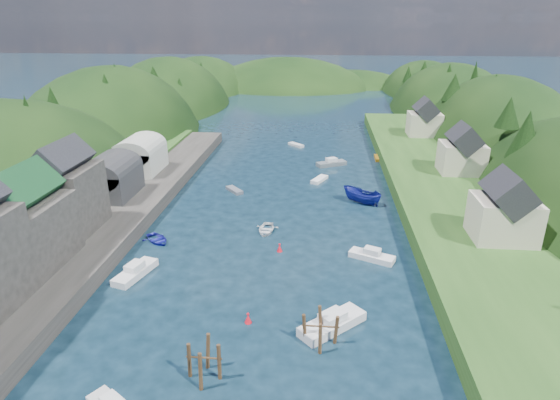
# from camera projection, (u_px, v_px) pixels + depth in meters

# --- Properties ---
(ground) EXTENTS (600.00, 600.00, 0.00)m
(ground) POSITION_uv_depth(u_px,v_px,m) (291.00, 177.00, 85.10)
(ground) COLOR black
(ground) RESTS_ON ground
(hillside_left) EXTENTS (44.00, 245.56, 52.00)m
(hillside_left) POSITION_uv_depth(u_px,v_px,m) (116.00, 170.00, 115.02)
(hillside_left) COLOR black
(hillside_left) RESTS_ON ground
(hillside_right) EXTENTS (36.00, 245.56, 48.00)m
(hillside_right) POSITION_uv_depth(u_px,v_px,m) (494.00, 179.00, 107.17)
(hillside_right) COLOR black
(hillside_right) RESTS_ON ground
(far_hills) EXTENTS (103.00, 68.00, 44.00)m
(far_hills) POSITION_uv_depth(u_px,v_px,m) (313.00, 111.00, 203.96)
(far_hills) COLOR black
(far_hills) RESTS_ON ground
(hill_trees) EXTENTS (90.52, 154.13, 12.40)m
(hill_trees) POSITION_uv_depth(u_px,v_px,m) (300.00, 101.00, 95.28)
(hill_trees) COLOR black
(hill_trees) RESTS_ON ground
(quay_left) EXTENTS (12.00, 110.00, 2.00)m
(quay_left) POSITION_uv_depth(u_px,v_px,m) (85.00, 239.00, 58.93)
(quay_left) COLOR #2D2B28
(quay_left) RESTS_ON ground
(terrace_left_grass) EXTENTS (12.00, 110.00, 2.50)m
(terrace_left_grass) POSITION_uv_depth(u_px,v_px,m) (32.00, 235.00, 59.44)
(terrace_left_grass) COLOR #234719
(terrace_left_grass) RESTS_ON ground
(boat_sheds) EXTENTS (7.00, 21.00, 7.50)m
(boat_sheds) POSITION_uv_depth(u_px,v_px,m) (125.00, 163.00, 75.18)
(boat_sheds) COLOR #2D2D30
(boat_sheds) RESTS_ON quay_left
(terrace_right) EXTENTS (16.00, 120.00, 2.40)m
(terrace_right) POSITION_uv_depth(u_px,v_px,m) (446.00, 194.00, 73.26)
(terrace_right) COLOR #234719
(terrace_right) RESTS_ON ground
(right_bank_cottages) EXTENTS (9.00, 59.24, 8.41)m
(right_bank_cottages) POSITION_uv_depth(u_px,v_px,m) (456.00, 152.00, 79.05)
(right_bank_cottages) COLOR beige
(right_bank_cottages) RESTS_ON terrace_right
(piling_cluster_near) EXTENTS (2.90, 2.74, 3.88)m
(piling_cluster_near) POSITION_uv_depth(u_px,v_px,m) (204.00, 364.00, 37.10)
(piling_cluster_near) COLOR #382314
(piling_cluster_near) RESTS_ON ground
(piling_cluster_far) EXTENTS (3.29, 3.06, 3.47)m
(piling_cluster_far) POSITION_uv_depth(u_px,v_px,m) (320.00, 332.00, 41.24)
(piling_cluster_far) COLOR #382314
(piling_cluster_far) RESTS_ON ground
(channel_buoy_near) EXTENTS (0.70, 0.70, 1.10)m
(channel_buoy_near) POSITION_uv_depth(u_px,v_px,m) (248.00, 318.00, 44.19)
(channel_buoy_near) COLOR red
(channel_buoy_near) RESTS_ON ground
(channel_buoy_far) EXTENTS (0.70, 0.70, 1.10)m
(channel_buoy_far) POSITION_uv_depth(u_px,v_px,m) (280.00, 248.00, 57.73)
(channel_buoy_far) COLOR red
(channel_buoy_far) RESTS_ON ground
(moored_boats) EXTENTS (35.67, 90.55, 2.49)m
(moored_boats) POSITION_uv_depth(u_px,v_px,m) (302.00, 236.00, 60.64)
(moored_boats) COLOR silver
(moored_boats) RESTS_ON ground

